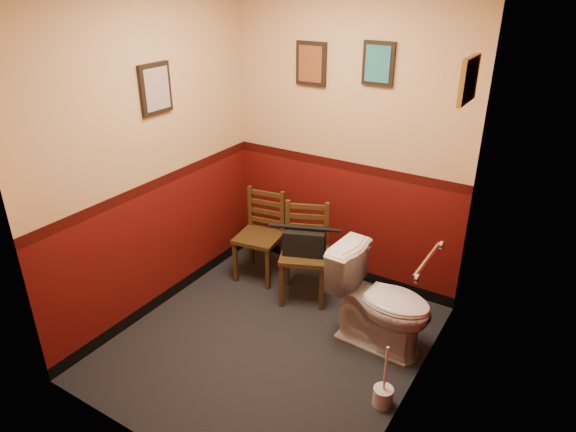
# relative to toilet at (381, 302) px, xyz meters

# --- Properties ---
(floor) EXTENTS (2.20, 2.40, 0.00)m
(floor) POSITION_rel_toilet_xyz_m (-0.72, -0.43, -0.39)
(floor) COLOR black
(floor) RESTS_ON ground
(wall_back) EXTENTS (2.20, 0.00, 2.70)m
(wall_back) POSITION_rel_toilet_xyz_m (-0.72, 0.77, 0.96)
(wall_back) COLOR #500D0A
(wall_back) RESTS_ON ground
(wall_front) EXTENTS (2.20, 0.00, 2.70)m
(wall_front) POSITION_rel_toilet_xyz_m (-0.72, -1.63, 0.96)
(wall_front) COLOR #500D0A
(wall_front) RESTS_ON ground
(wall_left) EXTENTS (0.00, 2.40, 2.70)m
(wall_left) POSITION_rel_toilet_xyz_m (-1.82, -0.43, 0.96)
(wall_left) COLOR #500D0A
(wall_left) RESTS_ON ground
(wall_right) EXTENTS (0.00, 2.40, 2.70)m
(wall_right) POSITION_rel_toilet_xyz_m (0.38, -0.43, 0.96)
(wall_right) COLOR #500D0A
(wall_right) RESTS_ON ground
(grab_bar) EXTENTS (0.05, 0.56, 0.06)m
(grab_bar) POSITION_rel_toilet_xyz_m (0.35, -0.18, 0.56)
(grab_bar) COLOR silver
(grab_bar) RESTS_ON wall_right
(framed_print_back_a) EXTENTS (0.28, 0.04, 0.36)m
(framed_print_back_a) POSITION_rel_toilet_xyz_m (-1.07, 0.75, 1.56)
(framed_print_back_a) COLOR black
(framed_print_back_a) RESTS_ON wall_back
(framed_print_back_b) EXTENTS (0.26, 0.04, 0.34)m
(framed_print_back_b) POSITION_rel_toilet_xyz_m (-0.47, 0.75, 1.61)
(framed_print_back_b) COLOR black
(framed_print_back_b) RESTS_ON wall_back
(framed_print_left) EXTENTS (0.04, 0.30, 0.38)m
(framed_print_left) POSITION_rel_toilet_xyz_m (-1.80, -0.33, 1.46)
(framed_print_left) COLOR black
(framed_print_left) RESTS_ON wall_left
(framed_print_right) EXTENTS (0.04, 0.34, 0.28)m
(framed_print_right) POSITION_rel_toilet_xyz_m (0.36, 0.17, 1.66)
(framed_print_right) COLOR olive
(framed_print_right) RESTS_ON wall_right
(toilet) EXTENTS (0.83, 0.50, 0.78)m
(toilet) POSITION_rel_toilet_xyz_m (0.00, 0.00, 0.00)
(toilet) COLOR white
(toilet) RESTS_ON floor
(toilet_brush) EXTENTS (0.14, 0.14, 0.49)m
(toilet_brush) POSITION_rel_toilet_xyz_m (0.28, -0.57, -0.31)
(toilet_brush) COLOR silver
(toilet_brush) RESTS_ON floor
(chair_left) EXTENTS (0.44, 0.44, 0.84)m
(chair_left) POSITION_rel_toilet_xyz_m (-1.36, 0.37, 0.03)
(chair_left) COLOR #4D3517
(chair_left) RESTS_ON floor
(chair_right) EXTENTS (0.52, 0.52, 0.86)m
(chair_right) POSITION_rel_toilet_xyz_m (-0.84, 0.29, 0.04)
(chair_right) COLOR #4D3517
(chair_right) RESTS_ON floor
(handbag) EXTENTS (0.39, 0.29, 0.26)m
(handbag) POSITION_rel_toilet_xyz_m (-0.82, 0.25, 0.17)
(handbag) COLOR black
(handbag) RESTS_ON chair_right
(tp_stack) EXTENTS (0.22, 0.11, 0.19)m
(tp_stack) POSITION_rel_toilet_xyz_m (-0.77, 0.67, -0.31)
(tp_stack) COLOR silver
(tp_stack) RESTS_ON floor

